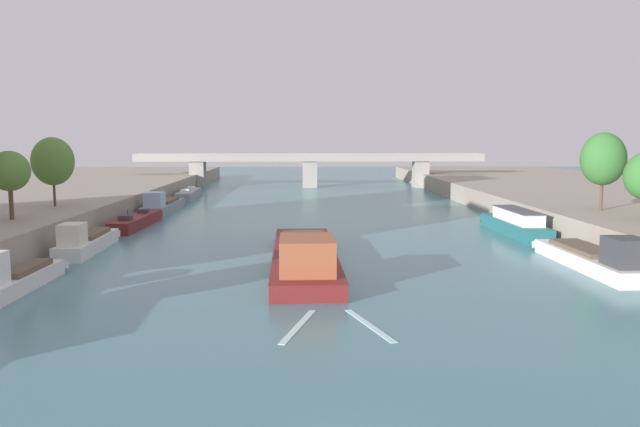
# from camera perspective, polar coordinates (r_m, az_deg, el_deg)

# --- Properties ---
(barge_midriver) EXTENTS (5.03, 24.06, 3.28)m
(barge_midriver) POSITION_cam_1_polar(r_m,az_deg,el_deg) (46.49, -1.38, -3.76)
(barge_midriver) COLOR maroon
(barge_midriver) RESTS_ON ground
(wake_behind_barge) EXTENTS (5.60, 5.93, 0.03)m
(wake_behind_barge) POSITION_cam_1_polar(r_m,az_deg,el_deg) (32.55, 1.27, -10.06)
(wake_behind_barge) COLOR silver
(wake_behind_barge) RESTS_ON ground
(moored_boat_left_downstream) EXTENTS (2.19, 10.93, 3.00)m
(moored_boat_left_downstream) POSITION_cam_1_polar(r_m,az_deg,el_deg) (43.61, -25.82, -5.25)
(moored_boat_left_downstream) COLOR silver
(moored_boat_left_downstream) RESTS_ON ground
(moored_boat_left_lone) EXTENTS (2.73, 12.27, 2.85)m
(moored_boat_left_lone) POSITION_cam_1_polar(r_m,az_deg,el_deg) (56.62, -20.32, -2.37)
(moored_boat_left_lone) COLOR silver
(moored_boat_left_lone) RESTS_ON ground
(moored_boat_left_end) EXTENTS (2.67, 13.82, 2.32)m
(moored_boat_left_end) POSITION_cam_1_polar(r_m,az_deg,el_deg) (70.91, -16.21, -0.65)
(moored_boat_left_end) COLOR maroon
(moored_boat_left_end) RESTS_ON ground
(moored_boat_left_far) EXTENTS (3.07, 14.34, 2.91)m
(moored_boat_left_far) POSITION_cam_1_polar(r_m,az_deg,el_deg) (84.62, -14.03, 0.74)
(moored_boat_left_far) COLOR gray
(moored_boat_left_far) RESTS_ON ground
(moored_boat_left_upstream) EXTENTS (2.88, 14.42, 2.42)m
(moored_boat_left_upstream) POSITION_cam_1_polar(r_m,az_deg,el_deg) (102.45, -11.75, 1.71)
(moored_boat_left_upstream) COLOR gray
(moored_boat_left_upstream) RESTS_ON ground
(moored_boat_right_midway) EXTENTS (3.32, 14.69, 2.99)m
(moored_boat_right_midway) POSITION_cam_1_polar(r_m,az_deg,el_deg) (49.91, 23.54, -3.68)
(moored_boat_right_midway) COLOR silver
(moored_boat_right_midway) RESTS_ON ground
(moored_boat_right_second) EXTENTS (2.88, 14.70, 2.55)m
(moored_boat_right_second) POSITION_cam_1_polar(r_m,az_deg,el_deg) (65.76, 17.18, -0.86)
(moored_boat_right_second) COLOR #23666B
(moored_boat_right_second) RESTS_ON ground
(tree_left_by_lamp) EXTENTS (3.38, 3.38, 5.86)m
(tree_left_by_lamp) POSITION_cam_1_polar(r_m,az_deg,el_deg) (59.68, -26.21, 3.44)
(tree_left_by_lamp) COLOR brown
(tree_left_by_lamp) RESTS_ON quay_left
(tree_left_far) EXTENTS (4.19, 4.19, 7.03)m
(tree_left_far) POSITION_cam_1_polar(r_m,az_deg,el_deg) (69.63, -22.96, 4.36)
(tree_left_far) COLOR brown
(tree_left_far) RESTS_ON quay_left
(tree_right_second) EXTENTS (4.22, 4.22, 7.47)m
(tree_right_second) POSITION_cam_1_polar(r_m,az_deg,el_deg) (66.64, 24.18, 4.50)
(tree_right_second) COLOR brown
(tree_right_second) RESTS_ON quay_right
(bridge_far) EXTENTS (67.66, 4.40, 6.60)m
(bridge_far) POSITION_cam_1_polar(r_m,az_deg,el_deg) (123.83, -0.93, 4.36)
(bridge_far) COLOR #9E998E
(bridge_far) RESTS_ON ground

